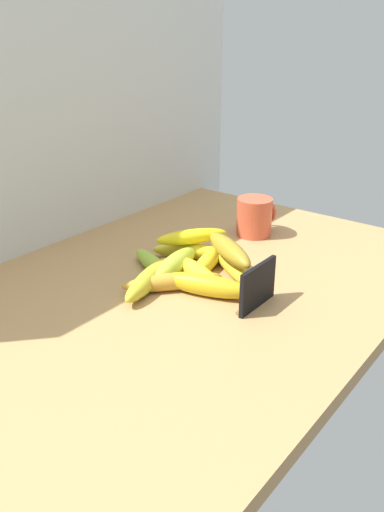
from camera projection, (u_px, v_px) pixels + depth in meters
The scene contains 15 objects.
counter_top at pixel (188, 290), 106.31cm from camera, with size 110.00×76.00×3.00cm, color #AE8451.
back_wall at pixel (46, 102), 114.61cm from camera, with size 130.00×2.00×70.00cm, color silver.
chalkboard_sign at pixel (257, 288), 95.76cm from camera, with size 11.00×1.80×8.40cm.
coffee_mug at pixel (255, 217), 128.47cm from camera, with size 10.05×8.55×9.22cm.
banana_0 at pixel (208, 262), 111.20cm from camera, with size 15.65×3.50×3.50cm, color yellow.
banana_1 at pixel (155, 264), 110.42cm from camera, with size 16.64×3.30×3.30cm, color #96BF36.
banana_2 at pixel (175, 265), 108.74cm from camera, with size 16.93×4.38×4.38cm, color #A9BD33.
banana_3 at pixel (173, 282), 102.63cm from camera, with size 19.80×3.51×3.51cm, color #C18B2A.
banana_4 at pixel (232, 266), 109.50cm from camera, with size 20.64×3.25×3.25cm, color yellow.
banana_5 at pixel (190, 251), 116.36cm from camera, with size 16.44×3.48×3.48cm, color yellow.
banana_6 at pixel (198, 273), 105.66cm from camera, with size 16.74×3.77×3.77cm, color yellow.
banana_7 at pixel (149, 279), 103.29cm from camera, with size 19.40×3.89×3.89cm, color gold.
banana_8 at pixel (206, 285), 100.47cm from camera, with size 18.07×4.22×4.22cm, color gold.
banana_9 at pixel (192, 237), 114.99cm from camera, with size 16.04×3.33×3.33cm, color yellow.
banana_10 at pixel (229, 250), 107.80cm from camera, with size 17.41×4.14×4.14cm, color olive.
Camera 1 is at (-73.97, -58.63, 50.90)cm, focal length 37.13 mm.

